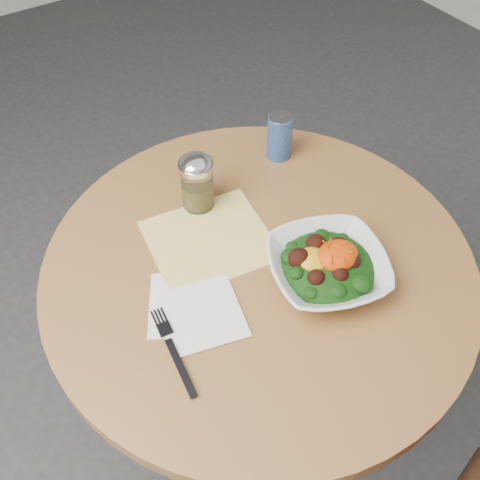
# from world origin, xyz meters

# --- Properties ---
(ground) EXTENTS (6.00, 6.00, 0.00)m
(ground) POSITION_xyz_m (0.00, 0.00, 0.00)
(ground) COLOR #2C2D2F
(ground) RESTS_ON ground
(table) EXTENTS (0.90, 0.90, 0.75)m
(table) POSITION_xyz_m (0.00, 0.00, 0.55)
(table) COLOR black
(table) RESTS_ON ground
(cloth_napkin) EXTENTS (0.28, 0.26, 0.00)m
(cloth_napkin) POSITION_xyz_m (-0.06, 0.10, 0.75)
(cloth_napkin) COLOR yellow
(cloth_napkin) RESTS_ON table
(paper_napkins) EXTENTS (0.21, 0.23, 0.00)m
(paper_napkins) POSITION_xyz_m (-0.17, -0.03, 0.75)
(paper_napkins) COLOR white
(paper_napkins) RESTS_ON table
(salad_bowl) EXTENTS (0.30, 0.30, 0.09)m
(salad_bowl) POSITION_xyz_m (0.09, -0.11, 0.78)
(salad_bowl) COLOR white
(salad_bowl) RESTS_ON table
(fork) EXTENTS (0.05, 0.20, 0.00)m
(fork) POSITION_xyz_m (-0.25, -0.09, 0.76)
(fork) COLOR black
(fork) RESTS_ON table
(spice_shaker) EXTENTS (0.08, 0.08, 0.14)m
(spice_shaker) POSITION_xyz_m (-0.02, 0.21, 0.82)
(spice_shaker) COLOR silver
(spice_shaker) RESTS_ON table
(beverage_can) EXTENTS (0.06, 0.06, 0.12)m
(beverage_can) POSITION_xyz_m (0.23, 0.25, 0.81)
(beverage_can) COLOR #0C198E
(beverage_can) RESTS_ON table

